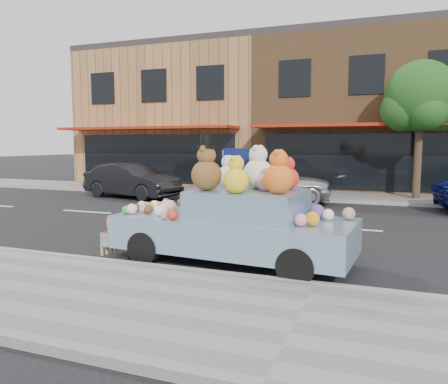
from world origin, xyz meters
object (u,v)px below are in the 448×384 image
at_px(car_silver, 266,181).
at_px(art_car, 234,220).
at_px(car_dark, 132,181).
at_px(street_tree, 421,102).

xyz_separation_m(car_silver, art_car, (1.56, -7.98, 0.00)).
height_order(car_silver, car_dark, car_silver).
distance_m(car_silver, car_dark, 5.45).
relative_size(car_silver, car_dark, 1.12).
height_order(street_tree, art_car, street_tree).
bearing_deg(art_car, street_tree, 75.45).
bearing_deg(car_silver, car_dark, 75.44).
xyz_separation_m(street_tree, art_car, (-3.65, -10.56, -2.89)).
xyz_separation_m(street_tree, car_dark, (-10.66, -2.89, -3.00)).
bearing_deg(street_tree, art_car, -109.06).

